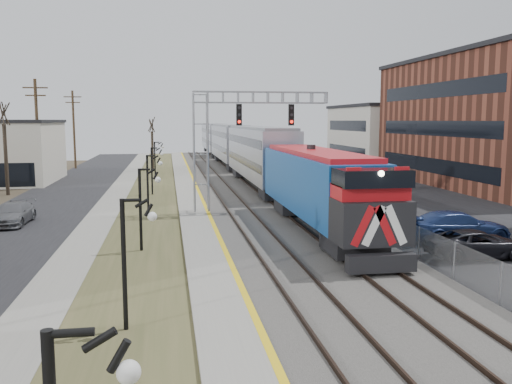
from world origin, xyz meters
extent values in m
cube|color=black|center=(-11.50, 35.00, 0.02)|extent=(7.00, 120.00, 0.04)
cube|color=gray|center=(-7.00, 35.00, 0.04)|extent=(2.00, 120.00, 0.08)
cube|color=#404525|center=(-4.00, 35.00, 0.03)|extent=(4.00, 120.00, 0.06)
cube|color=gray|center=(-1.00, 35.00, 0.12)|extent=(2.00, 120.00, 0.24)
cube|color=#595651|center=(4.00, 35.00, 0.10)|extent=(8.00, 120.00, 0.20)
cube|color=black|center=(16.00, 35.00, 0.02)|extent=(16.00, 120.00, 0.04)
cube|color=gold|center=(-0.12, 35.00, 0.24)|extent=(0.24, 120.00, 0.01)
cube|color=#2D2119|center=(1.25, 35.00, 0.28)|extent=(0.08, 120.00, 0.15)
cube|color=#2D2119|center=(2.75, 35.00, 0.28)|extent=(0.08, 120.00, 0.15)
cube|color=#2D2119|center=(4.75, 35.00, 0.28)|extent=(0.08, 120.00, 0.15)
cube|color=#2D2119|center=(6.25, 35.00, 0.28)|extent=(0.08, 120.00, 0.15)
cube|color=#124B97|center=(5.50, 20.38, 2.47)|extent=(3.00, 17.00, 4.25)
cube|color=black|center=(5.50, 11.68, 0.70)|extent=(2.80, 0.50, 0.70)
cube|color=#9C9EA6|center=(5.50, 40.68, 3.01)|extent=(3.00, 22.00, 5.33)
cube|color=#9C9EA6|center=(5.50, 63.48, 3.01)|extent=(3.00, 22.00, 5.33)
cube|color=#9C9EA6|center=(5.50, 86.28, 3.01)|extent=(3.00, 22.00, 5.33)
cube|color=gray|center=(-0.50, 28.00, 4.00)|extent=(1.00, 1.00, 8.00)
cube|color=gray|center=(3.50, 28.00, 7.75)|extent=(9.00, 0.80, 0.80)
cube|color=black|center=(2.00, 27.55, 6.60)|extent=(0.35, 0.25, 1.40)
cube|color=black|center=(5.50, 27.55, 6.60)|extent=(0.35, 0.25, 1.40)
cylinder|color=black|center=(-4.00, 8.00, 2.00)|extent=(0.14, 0.14, 4.00)
cylinder|color=black|center=(-4.00, 18.00, 2.00)|extent=(0.14, 0.14, 4.00)
cylinder|color=black|center=(-4.00, 28.00, 2.00)|extent=(0.14, 0.14, 4.00)
cylinder|color=black|center=(-4.00, 38.00, 2.00)|extent=(0.14, 0.14, 4.00)
cylinder|color=black|center=(-4.00, 50.00, 2.00)|extent=(0.14, 0.14, 4.00)
cylinder|color=#4C3823|center=(-14.50, 45.00, 5.00)|extent=(0.28, 0.28, 10.00)
cylinder|color=#4C3823|center=(-14.50, 65.00, 5.00)|extent=(0.28, 0.28, 10.00)
cube|color=gray|center=(8.20, 35.00, 0.80)|extent=(0.04, 120.00, 1.60)
cube|color=brown|center=(30.00, 40.00, 6.00)|extent=(16.00, 26.00, 12.00)
cube|color=beige|center=(30.00, 65.00, 4.00)|extent=(16.00, 18.00, 8.00)
cylinder|color=#382D23|center=(-16.00, 40.00, 2.97)|extent=(0.30, 0.30, 5.95)
cylinder|color=#382D23|center=(-4.50, 60.00, 2.45)|extent=(0.30, 0.30, 4.90)
imported|color=black|center=(11.11, 14.18, 0.64)|extent=(4.66, 2.18, 1.29)
imported|color=navy|center=(11.97, 17.38, 0.79)|extent=(5.44, 2.23, 1.58)
imported|color=slate|center=(13.40, 33.22, 0.75)|extent=(4.48, 1.98, 1.50)
imported|color=slate|center=(-11.88, 26.04, 0.65)|extent=(1.95, 4.51, 1.29)
camera|label=1|loc=(-2.67, -7.90, 6.25)|focal=38.00mm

